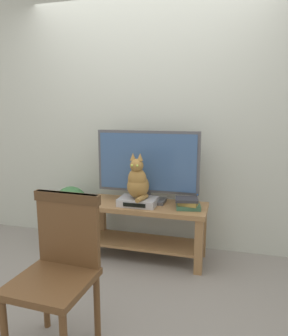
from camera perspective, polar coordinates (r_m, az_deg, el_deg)
The scene contains 9 objects.
ground_plane at distance 2.75m, azimuth -3.94°, elevation -20.24°, with size 12.00×12.00×0.00m, color gray.
back_wall at distance 3.25m, azimuth 1.30°, elevation 10.41°, with size 7.00×0.12×2.80m, color #B7BCB2.
tv_stand at distance 3.01m, azimuth 0.26°, elevation -9.60°, with size 1.15×0.45×0.54m.
tv at distance 2.94m, azimuth 0.67°, elevation 0.71°, with size 0.98×0.20×0.68m.
media_box at distance 2.92m, azimuth -1.12°, elevation -6.11°, with size 0.35×0.25×0.07m.
cat at distance 2.86m, azimuth -1.19°, elevation -2.49°, with size 0.20×0.28×0.42m.
wooden_chair at distance 1.96m, azimuth -15.21°, elevation -16.26°, with size 0.44×0.45×0.92m.
book_stack at distance 2.82m, azimuth 8.00°, elevation -6.46°, with size 0.25×0.20×0.10m.
potted_plant at distance 3.32m, azimuth -13.17°, elevation -7.41°, with size 0.34×0.34×0.64m.
Camera 1 is at (0.81, -2.22, 1.40)m, focal length 33.36 mm.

